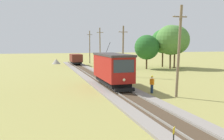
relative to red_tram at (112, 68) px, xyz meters
name	(u,v)px	position (x,y,z in m)	size (l,w,h in m)	color
red_tram	(112,68)	(0.00, 0.00, 0.00)	(2.60, 8.54, 4.79)	maroon
freight_car	(76,59)	(0.00, 29.34, -0.64)	(2.40, 5.20, 2.31)	maroon
utility_pole_near_tram	(179,51)	(4.27, -6.64, 2.04)	(1.40, 0.67, 8.28)	#7A664C
utility_pole_mid	(123,51)	(4.27, 8.57, 1.71)	(1.40, 0.46, 7.62)	#7A664C
utility_pole_far	(100,47)	(4.27, 23.29, 2.08)	(1.40, 0.50, 8.35)	#7A664C
utility_pole_distant	(90,47)	(4.27, 34.45, 2.06)	(1.40, 0.40, 8.32)	#7A664C
trackside_signal_marker	(174,139)	(-2.00, -16.34, -1.53)	(0.21, 0.21, 1.18)	black
gravel_pile	(56,61)	(-4.16, 35.17, -1.57)	(2.20, 2.20, 1.25)	#9E998E
track_worker	(152,83)	(2.92, -4.14, -1.21)	(0.40, 0.45, 1.78)	navy
tree_right_near	(147,47)	(12.42, 17.71, 2.09)	(4.90, 4.90, 6.74)	#4C3823
tree_left_far	(175,40)	(18.59, 17.55, 3.56)	(5.90, 5.90, 8.71)	#4C3823
tree_right_far	(171,40)	(17.26, 16.94, 3.54)	(5.97, 5.97, 8.72)	#4C3823
tree_horizon	(163,41)	(17.37, 20.31, 3.32)	(5.09, 5.09, 8.07)	#4C3823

